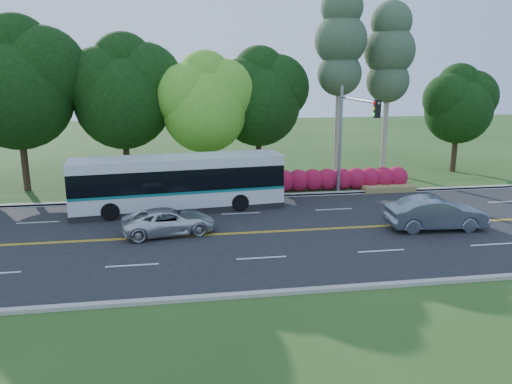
{
  "coord_description": "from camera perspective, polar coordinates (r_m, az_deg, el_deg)",
  "views": [
    {
      "loc": [
        -3.93,
        -23.62,
        7.99
      ],
      "look_at": [
        0.13,
        2.0,
        1.62
      ],
      "focal_mm": 35.0,
      "sensor_mm": 36.0,
      "label": 1
    }
  ],
  "objects": [
    {
      "name": "grass_verge",
      "position": [
        33.8,
        -2.09,
        0.21
      ],
      "size": [
        60.0,
        4.0,
        0.1
      ],
      "primitive_type": "cube",
      "color": "#224617",
      "rests_on": "ground"
    },
    {
      "name": "sedan",
      "position": [
        27.12,
        19.88,
        -2.32
      ],
      "size": [
        5.08,
        2.03,
        1.64
      ],
      "primitive_type": "imported",
      "rotation": [
        0.0,
        0.0,
        1.51
      ],
      "color": "slate",
      "rests_on": "road"
    },
    {
      "name": "curb_north",
      "position": [
        32.01,
        -1.68,
        -0.52
      ],
      "size": [
        60.0,
        0.3,
        0.15
      ],
      "primitive_type": "cube",
      "color": "#A7A197",
      "rests_on": "ground"
    },
    {
      "name": "curb_south",
      "position": [
        18.69,
        4.08,
        -11.28
      ],
      "size": [
        60.0,
        0.3,
        0.15
      ],
      "primitive_type": "cube",
      "color": "#A7A197",
      "rests_on": "ground"
    },
    {
      "name": "transit_bus",
      "position": [
        29.17,
        -8.89,
        0.94
      ],
      "size": [
        12.24,
        3.87,
        3.15
      ],
      "rotation": [
        0.0,
        0.0,
        0.11
      ],
      "color": "silver",
      "rests_on": "road"
    },
    {
      "name": "traffic_signal",
      "position": [
        31.02,
        10.77,
        7.42
      ],
      "size": [
        0.42,
        6.1,
        7.0
      ],
      "color": "gray",
      "rests_on": "ground"
    },
    {
      "name": "bougainvillea_hedge",
      "position": [
        34.44,
        10.03,
        1.4
      ],
      "size": [
        9.5,
        2.25,
        1.5
      ],
      "color": "maroon",
      "rests_on": "ground"
    },
    {
      "name": "suv",
      "position": [
        25.22,
        -9.91,
        -3.31
      ],
      "size": [
        4.88,
        2.87,
        1.28
      ],
      "primitive_type": "imported",
      "rotation": [
        0.0,
        0.0,
        1.74
      ],
      "color": "silver",
      "rests_on": "road"
    },
    {
      "name": "lane_markings",
      "position": [
        25.22,
        0.2,
        -4.61
      ],
      "size": [
        57.6,
        13.82,
        0.0
      ],
      "color": "gold",
      "rests_on": "road"
    },
    {
      "name": "road",
      "position": [
        25.24,
        0.41,
        -4.63
      ],
      "size": [
        60.0,
        14.0,
        0.02
      ],
      "primitive_type": "cube",
      "color": "black",
      "rests_on": "ground"
    },
    {
      "name": "ground",
      "position": [
        25.24,
        0.41,
        -4.65
      ],
      "size": [
        120.0,
        120.0,
        0.0
      ],
      "primitive_type": "plane",
      "color": "#224617",
      "rests_on": "ground"
    },
    {
      "name": "tree_row",
      "position": [
        35.79,
        -11.2,
        11.53
      ],
      "size": [
        44.7,
        9.1,
        13.84
      ],
      "color": "black",
      "rests_on": "ground"
    }
  ]
}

